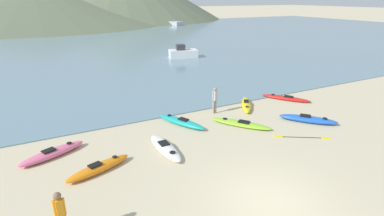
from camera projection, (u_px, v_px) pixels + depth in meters
ground_plane at (270, 203)px, 10.23m from camera, size 400.00×400.00×0.00m
bay_water at (80, 42)px, 46.67m from camera, size 160.00×70.00×0.06m
far_hill_midleft at (34, 4)px, 79.43m from camera, size 72.31×72.31×9.85m
kayak_on_sand_0 at (308, 119)px, 16.78m from camera, size 2.60×2.81×0.40m
kayak_on_sand_1 at (286, 98)px, 20.43m from camera, size 2.37×3.02×0.30m
kayak_on_sand_2 at (53, 153)px, 13.14m from camera, size 2.95×1.73×0.40m
kayak_on_sand_3 at (181, 122)px, 16.44m from camera, size 1.88×3.13×0.39m
kayak_on_sand_4 at (246, 104)px, 19.13m from camera, size 2.14×2.76×0.36m
kayak_on_sand_5 at (165, 148)px, 13.69m from camera, size 0.80×2.94×0.33m
kayak_on_sand_6 at (241, 124)px, 16.32m from camera, size 2.57×3.13×0.29m
kayak_on_sand_7 at (99, 168)px, 12.00m from camera, size 2.83×1.48×0.40m
person_near_foreground at (60, 213)px, 8.39m from camera, size 0.33×0.25×1.61m
person_near_waterline at (215, 99)px, 17.79m from camera, size 0.33×0.27×1.63m
moored_boat_0 at (175, 23)px, 73.44m from camera, size 3.01×4.85×0.90m
moored_boat_1 at (183, 53)px, 34.30m from camera, size 3.48×2.38×1.49m
loose_paddle at (302, 137)px, 14.98m from camera, size 2.46×1.61×0.03m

